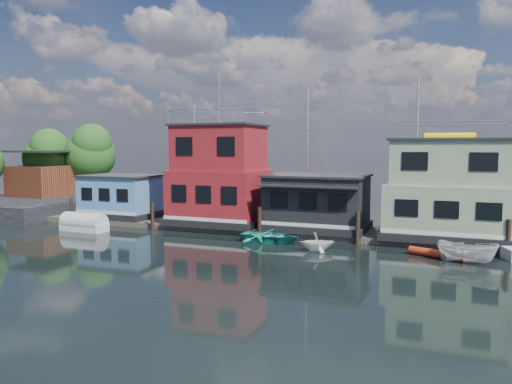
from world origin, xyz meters
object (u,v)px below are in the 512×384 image
at_px(houseboat_blue, 121,196).
at_px(tarp_runabout, 84,224).
at_px(houseboat_dark, 317,202).
at_px(red_kayak, 436,254).
at_px(houseboat_green, 448,191).
at_px(houseboat_red, 220,177).
at_px(dinghy_white, 317,242).
at_px(dinghy_teal, 270,236).
at_px(motorboat, 467,252).

bearing_deg(houseboat_blue, tarp_runabout, -85.90).
relative_size(houseboat_dark, red_kayak, 2.23).
bearing_deg(tarp_runabout, houseboat_dark, 19.89).
bearing_deg(houseboat_green, houseboat_red, -180.00).
height_order(houseboat_dark, dinghy_white, houseboat_dark).
xyz_separation_m(houseboat_green, dinghy_teal, (-11.18, -4.20, -3.13)).
bearing_deg(dinghy_white, tarp_runabout, 62.16).
bearing_deg(houseboat_dark, motorboat, -29.65).
bearing_deg(red_kayak, houseboat_green, 107.50).
bearing_deg(houseboat_green, houseboat_dark, -179.88).
xyz_separation_m(houseboat_blue, dinghy_teal, (15.32, -4.20, -1.78)).
bearing_deg(dinghy_teal, motorboat, -96.36).
bearing_deg(tarp_runabout, red_kayak, 3.48).
distance_m(houseboat_dark, dinghy_white, 6.13).
bearing_deg(houseboat_blue, dinghy_white, -16.64).
xyz_separation_m(motorboat, dinghy_white, (-8.68, 0.13, -0.05)).
relative_size(houseboat_red, red_kayak, 3.58).
bearing_deg(tarp_runabout, motorboat, 1.75).
height_order(houseboat_blue, dinghy_white, houseboat_blue).
bearing_deg(dinghy_teal, red_kayak, -93.22).
relative_size(houseboat_blue, houseboat_green, 0.76).
xyz_separation_m(houseboat_green, red_kayak, (-0.46, -5.00, -3.31)).
bearing_deg(houseboat_green, dinghy_teal, -159.42).
height_order(dinghy_teal, motorboat, motorboat).
xyz_separation_m(houseboat_red, red_kayak, (16.54, -5.00, -3.86)).
relative_size(houseboat_red, houseboat_dark, 1.60).
bearing_deg(motorboat, houseboat_dark, 75.79).
bearing_deg(dinghy_teal, dinghy_white, -110.84).
xyz_separation_m(houseboat_dark, tarp_runabout, (-17.13, -5.21, -1.85)).
distance_m(dinghy_teal, red_kayak, 10.75).
distance_m(houseboat_red, motorboat, 19.39).
distance_m(houseboat_dark, motorboat, 11.84).
distance_m(houseboat_blue, dinghy_white, 19.89).
distance_m(tarp_runabout, dinghy_white, 18.62).
height_order(dinghy_white, red_kayak, dinghy_white).
relative_size(dinghy_teal, dinghy_white, 1.83).
relative_size(houseboat_red, houseboat_green, 1.41).
height_order(houseboat_green, dinghy_white, houseboat_green).
bearing_deg(tarp_runabout, dinghy_white, 1.59).
xyz_separation_m(houseboat_blue, houseboat_green, (26.50, 0.00, 1.34)).
bearing_deg(houseboat_green, motorboat, -78.59).
bearing_deg(dinghy_teal, houseboat_blue, 75.73).
xyz_separation_m(houseboat_dark, motorboat, (10.17, -5.79, -1.78)).
relative_size(houseboat_blue, houseboat_dark, 0.86).
height_order(houseboat_red, houseboat_green, houseboat_red).
bearing_deg(red_kayak, houseboat_dark, 172.53).
bearing_deg(houseboat_dark, houseboat_green, 0.12).
bearing_deg(dinghy_white, houseboat_blue, 46.89).
relative_size(houseboat_dark, dinghy_white, 3.31).
distance_m(houseboat_red, dinghy_teal, 8.06).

